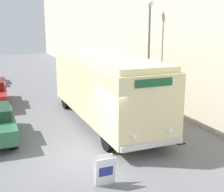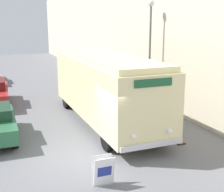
% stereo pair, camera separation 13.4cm
% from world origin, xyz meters
% --- Properties ---
extents(ground_plane, '(80.00, 80.00, 0.00)m').
position_xyz_m(ground_plane, '(0.00, 0.00, 0.00)').
color(ground_plane, slate).
extents(building_wall_right, '(0.30, 60.00, 8.07)m').
position_xyz_m(building_wall_right, '(6.50, 10.00, 4.04)').
color(building_wall_right, beige).
rests_on(building_wall_right, ground_plane).
extents(vintage_bus, '(2.69, 9.63, 3.39)m').
position_xyz_m(vintage_bus, '(2.29, 3.71, 1.90)').
color(vintage_bus, black).
rests_on(vintage_bus, ground_plane).
extents(sign_board, '(0.66, 0.36, 0.94)m').
position_xyz_m(sign_board, '(0.01, -2.10, 0.46)').
color(sign_board, gray).
rests_on(sign_board, ground_plane).
extents(streetlamp, '(0.36, 0.36, 6.15)m').
position_xyz_m(streetlamp, '(5.68, 5.44, 4.01)').
color(streetlamp, '#595E60').
rests_on(streetlamp, ground_plane).
extents(traffic_cone, '(0.36, 0.36, 0.68)m').
position_xyz_m(traffic_cone, '(4.17, -0.13, 0.33)').
color(traffic_cone, black).
rests_on(traffic_cone, ground_plane).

